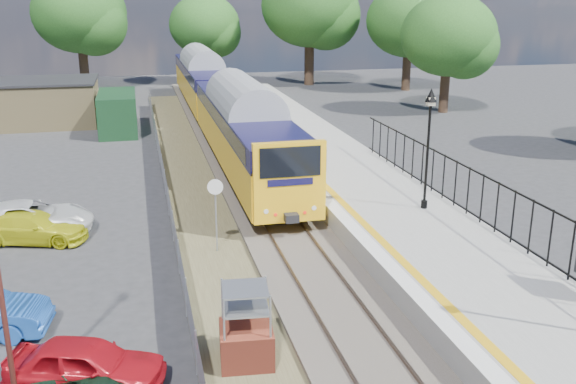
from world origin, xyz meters
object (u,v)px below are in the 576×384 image
object	(u,v)px
victorian_lamp_north	(430,121)
train	(218,97)
brick_plinth	(246,327)
speed_sign	(216,203)
car_white	(28,219)
car_yellow	(33,227)
car_red	(86,365)

from	to	relation	value
victorian_lamp_north	train	size ratio (longest dim) A/B	0.11
brick_plinth	speed_sign	size ratio (longest dim) A/B	0.76
speed_sign	car_white	xyz separation A→B (m)	(-6.72, 3.34, -1.17)
brick_plinth	car_white	bearing A→B (deg)	121.56
brick_plinth	car_yellow	distance (m)	11.72
victorian_lamp_north	brick_plinth	bearing A→B (deg)	-136.74
brick_plinth	car_red	distance (m)	3.78
car_yellow	car_red	bearing A→B (deg)	-150.50
brick_plinth	speed_sign	bearing A→B (deg)	88.50
speed_sign	car_red	xyz separation A→B (m)	(-3.95, -7.50, -1.22)
brick_plinth	speed_sign	world-z (taller)	speed_sign
speed_sign	car_white	world-z (taller)	speed_sign
speed_sign	train	bearing A→B (deg)	90.33
train	speed_sign	bearing A→B (deg)	-97.53
victorian_lamp_north	car_yellow	bearing A→B (deg)	171.70
train	car_yellow	world-z (taller)	train
car_yellow	car_white	world-z (taller)	car_white
car_red	train	bearing A→B (deg)	4.35
victorian_lamp_north	car_white	world-z (taller)	victorian_lamp_north
train	speed_sign	size ratio (longest dim) A/B	15.06
train	car_white	size ratio (longest dim) A/B	8.58
car_red	car_yellow	distance (m)	10.42
train	car_white	bearing A→B (deg)	-118.30
brick_plinth	car_white	distance (m)	12.48
brick_plinth	speed_sign	distance (m)	7.34
car_white	car_yellow	bearing A→B (deg)	-161.82
train	car_red	bearing A→B (deg)	-103.28
car_red	car_white	bearing A→B (deg)	31.95
victorian_lamp_north	speed_sign	size ratio (longest dim) A/B	1.70
victorian_lamp_north	car_white	distance (m)	15.49
brick_plinth	car_yellow	world-z (taller)	brick_plinth
car_red	car_yellow	bearing A→B (deg)	31.62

